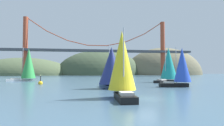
{
  "coord_description": "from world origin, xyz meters",
  "views": [
    {
      "loc": [
        -7.7,
        -23.07,
        3.45
      ],
      "look_at": [
        0.0,
        30.89,
        5.68
      ],
      "focal_mm": 30.63,
      "sensor_mm": 36.0,
      "label": 1
    }
  ],
  "objects_px": {
    "sailboat_navy_sail": "(111,67)",
    "sailboat_yellow_sail": "(122,63)",
    "sailboat_teal_sail": "(168,64)",
    "sailboat_green_sail": "(28,64)",
    "channel_buoy": "(40,83)",
    "sailboat_blue_spinnaker": "(181,66)"
  },
  "relations": [
    {
      "from": "sailboat_navy_sail",
      "to": "sailboat_yellow_sail",
      "type": "xyz_separation_m",
      "value": [
        -0.44,
        -13.12,
        0.14
      ]
    },
    {
      "from": "sailboat_teal_sail",
      "to": "sailboat_green_sail",
      "type": "bearing_deg",
      "value": 163.22
    },
    {
      "from": "sailboat_green_sail",
      "to": "channel_buoy",
      "type": "bearing_deg",
      "value": -65.57
    },
    {
      "from": "sailboat_teal_sail",
      "to": "sailboat_navy_sail",
      "type": "bearing_deg",
      "value": -137.71
    },
    {
      "from": "sailboat_navy_sail",
      "to": "channel_buoy",
      "type": "height_order",
      "value": "sailboat_navy_sail"
    },
    {
      "from": "sailboat_yellow_sail",
      "to": "channel_buoy",
      "type": "bearing_deg",
      "value": 120.2
    },
    {
      "from": "sailboat_blue_spinnaker",
      "to": "channel_buoy",
      "type": "height_order",
      "value": "sailboat_blue_spinnaker"
    },
    {
      "from": "sailboat_yellow_sail",
      "to": "channel_buoy",
      "type": "height_order",
      "value": "sailboat_yellow_sail"
    },
    {
      "from": "sailboat_teal_sail",
      "to": "channel_buoy",
      "type": "height_order",
      "value": "sailboat_teal_sail"
    },
    {
      "from": "sailboat_blue_spinnaker",
      "to": "sailboat_teal_sail",
      "type": "distance_m",
      "value": 16.9
    },
    {
      "from": "sailboat_green_sail",
      "to": "sailboat_teal_sail",
      "type": "relative_size",
      "value": 0.95
    },
    {
      "from": "sailboat_teal_sail",
      "to": "sailboat_yellow_sail",
      "type": "bearing_deg",
      "value": -123.16
    },
    {
      "from": "sailboat_blue_spinnaker",
      "to": "sailboat_teal_sail",
      "type": "height_order",
      "value": "sailboat_teal_sail"
    },
    {
      "from": "sailboat_navy_sail",
      "to": "sailboat_green_sail",
      "type": "bearing_deg",
      "value": 127.49
    },
    {
      "from": "sailboat_teal_sail",
      "to": "sailboat_navy_sail",
      "type": "distance_m",
      "value": 27.12
    },
    {
      "from": "sailboat_green_sail",
      "to": "sailboat_yellow_sail",
      "type": "xyz_separation_m",
      "value": [
        23.78,
        -44.69,
        -1.34
      ]
    },
    {
      "from": "sailboat_blue_spinnaker",
      "to": "sailboat_green_sail",
      "type": "xyz_separation_m",
      "value": [
        -39.79,
        29.6,
        1.36
      ]
    },
    {
      "from": "sailboat_blue_spinnaker",
      "to": "channel_buoy",
      "type": "xyz_separation_m",
      "value": [
        -31.84,
        12.1,
        -4.03
      ]
    },
    {
      "from": "sailboat_blue_spinnaker",
      "to": "sailboat_navy_sail",
      "type": "xyz_separation_m",
      "value": [
        -15.57,
        -1.97,
        -0.12
      ]
    },
    {
      "from": "sailboat_green_sail",
      "to": "sailboat_navy_sail",
      "type": "height_order",
      "value": "sailboat_green_sail"
    },
    {
      "from": "sailboat_teal_sail",
      "to": "sailboat_yellow_sail",
      "type": "relative_size",
      "value": 1.39
    },
    {
      "from": "sailboat_teal_sail",
      "to": "sailboat_blue_spinnaker",
      "type": "bearing_deg",
      "value": -105.38
    }
  ]
}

